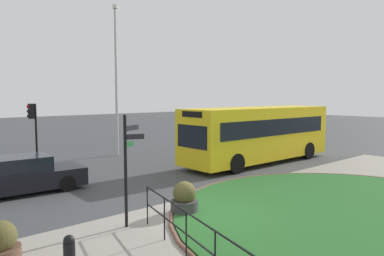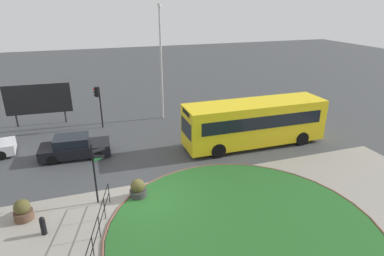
{
  "view_description": "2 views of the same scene",
  "coord_description": "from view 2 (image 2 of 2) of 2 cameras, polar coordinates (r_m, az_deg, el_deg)",
  "views": [
    {
      "loc": [
        -7.44,
        -8.13,
        3.78
      ],
      "look_at": [
        2.53,
        3.28,
        2.43
      ],
      "focal_mm": 33.8,
      "sensor_mm": 36.0,
      "label": 1
    },
    {
      "loc": [
        -2.09,
        -13.93,
        9.55
      ],
      "look_at": [
        3.69,
        3.32,
        2.37
      ],
      "focal_mm": 30.16,
      "sensor_mm": 36.0,
      "label": 2
    }
  ],
  "objects": [
    {
      "name": "traffic_light_near",
      "position": [
        26.36,
        -16.31,
        5.1
      ],
      "size": [
        0.49,
        0.26,
        3.38
      ],
      "rotation": [
        0.0,
        0.0,
        3.16
      ],
      "color": "black",
      "rests_on": "ground"
    },
    {
      "name": "grass_island",
      "position": [
        15.27,
        9.09,
        -17.27
      ],
      "size": [
        12.07,
        12.07,
        0.1
      ],
      "primitive_type": "cylinder",
      "color": "#235B23",
      "rests_on": "ground"
    },
    {
      "name": "sidewalk_paving",
      "position": [
        15.35,
        -6.98,
        -17.09
      ],
      "size": [
        32.0,
        7.83,
        0.02
      ],
      "primitive_type": "cube",
      "color": "gray",
      "rests_on": "ground"
    },
    {
      "name": "ground",
      "position": [
        17.01,
        -8.48,
        -12.89
      ],
      "size": [
        120.0,
        120.0,
        0.0
      ],
      "primitive_type": "plane",
      "color": "#3D3F42"
    },
    {
      "name": "car_far_lane",
      "position": [
        22.41,
        -20.04,
        -3.2
      ],
      "size": [
        4.5,
        2.11,
        1.44
      ],
      "rotation": [
        0.0,
        0.0,
        -0.06
      ],
      "color": "black",
      "rests_on": "ground"
    },
    {
      "name": "billboard_left",
      "position": [
        28.95,
        -25.56,
        4.57
      ],
      "size": [
        5.07,
        0.39,
        3.4
      ],
      "rotation": [
        0.0,
        0.0,
        -0.05
      ],
      "color": "black",
      "rests_on": "ground"
    },
    {
      "name": "planter_near_signpost",
      "position": [
        17.34,
        -27.75,
        -12.84
      ],
      "size": [
        0.86,
        0.86,
        1.05
      ],
      "color": "brown",
      "rests_on": "ground"
    },
    {
      "name": "bollard_foreground",
      "position": [
        16.01,
        -24.86,
        -15.37
      ],
      "size": [
        0.24,
        0.24,
        0.9
      ],
      "color": "black",
      "rests_on": "ground"
    },
    {
      "name": "bus_yellow",
      "position": [
        22.9,
        10.97,
        1.03
      ],
      "size": [
        10.01,
        2.74,
        3.13
      ],
      "rotation": [
        0.0,
        0.0,
        3.13
      ],
      "color": "yellow",
      "rests_on": "ground"
    },
    {
      "name": "lamppost_tall",
      "position": [
        27.19,
        -5.49,
        11.76
      ],
      "size": [
        0.32,
        0.32,
        9.37
      ],
      "color": "#B7B7BC",
      "rests_on": "ground"
    },
    {
      "name": "railing_grass_edge",
      "position": [
        14.82,
        -16.14,
        -15.94
      ],
      "size": [
        1.29,
        5.04,
        1.15
      ],
      "rotation": [
        0.0,
        0.0,
        4.47
      ],
      "color": "black",
      "rests_on": "ground"
    },
    {
      "name": "grass_kerb_ring",
      "position": [
        15.27,
        9.09,
        -17.25
      ],
      "size": [
        12.38,
        12.38,
        0.11
      ],
      "primitive_type": "torus",
      "color": "brown",
      "rests_on": "ground"
    },
    {
      "name": "planter_kerbside",
      "position": [
        17.19,
        -9.53,
        -10.67
      ],
      "size": [
        0.88,
        0.88,
        1.06
      ],
      "color": "#383838",
      "rests_on": "ground"
    },
    {
      "name": "signpost_directional",
      "position": [
        16.54,
        -16.68,
        -7.03
      ],
      "size": [
        0.68,
        0.51,
        3.26
      ],
      "color": "black",
      "rests_on": "ground"
    }
  ]
}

